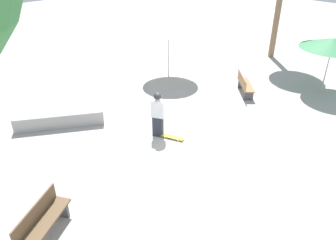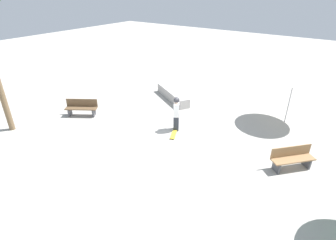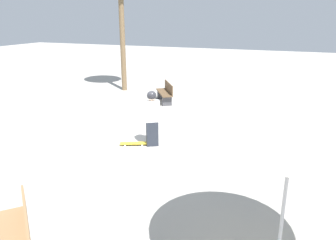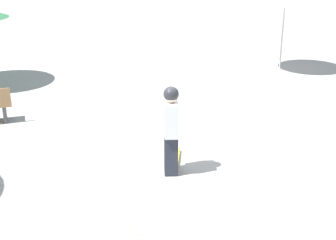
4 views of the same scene
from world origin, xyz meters
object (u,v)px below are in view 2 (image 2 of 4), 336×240
shade_umbrella_cream (295,74)px  bench_near (82,108)px  bench_far (292,158)px  skateboard (174,134)px  concrete_ledge (173,95)px  skater_main (176,113)px

shade_umbrella_cream → bench_near: bearing=120.9°
bench_near → bench_far: (1.55, -9.85, 0.00)m
skateboard → bench_near: size_ratio=0.51×
skateboard → bench_near: bench_near is taller
concrete_ledge → shade_umbrella_cream: shade_umbrella_cream is taller
shade_umbrella_cream → concrete_ledge: bearing=97.4°
skateboard → bench_far: size_ratio=0.55×
concrete_ledge → bench_near: 5.18m
skateboard → bench_near: (-1.02, 5.02, 0.37)m
skater_main → bench_near: bearing=-103.6°
bench_far → shade_umbrella_cream: 4.35m
concrete_ledge → skateboard: bearing=-145.2°
concrete_ledge → shade_umbrella_cream: (0.80, -6.15, 2.16)m
skateboard → shade_umbrella_cream: size_ratio=0.31×
bench_far → bench_near: bearing=-38.4°
bench_near → shade_umbrella_cream: bearing=177.9°
concrete_ledge → shade_umbrella_cream: size_ratio=1.14×
skateboard → concrete_ledge: concrete_ledge is taller
skateboard → concrete_ledge: size_ratio=0.27×
skater_main → shade_umbrella_cream: 5.67m
skater_main → bench_far: skater_main is taller
bench_far → concrete_ledge: bearing=-69.3°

